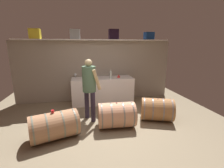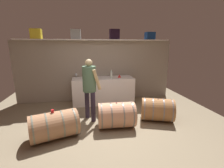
{
  "view_description": "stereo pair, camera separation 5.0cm",
  "coord_description": "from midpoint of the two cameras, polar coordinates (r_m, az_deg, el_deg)",
  "views": [
    {
      "loc": [
        -0.47,
        -3.09,
        1.87
      ],
      "look_at": [
        0.2,
        0.4,
        1.01
      ],
      "focal_mm": 25.71,
      "sensor_mm": 36.0,
      "label": 1
    },
    {
      "loc": [
        -0.42,
        -3.1,
        1.87
      ],
      "look_at": [
        0.2,
        0.4,
        1.01
      ],
      "focal_mm": 25.71,
      "sensor_mm": 36.0,
      "label": 2
    }
  ],
  "objects": [
    {
      "name": "toolcase_black",
      "position": [
        5.43,
        0.3,
        17.24
      ],
      "size": [
        0.31,
        0.23,
        0.32
      ],
      "primitive_type": "cube",
      "rotation": [
        0.0,
        0.0,
        0.02
      ],
      "color": "black",
      "rests_on": "high_shelf_board"
    },
    {
      "name": "toolcase_yellow",
      "position": [
        5.49,
        -25.98,
        15.75
      ],
      "size": [
        0.31,
        0.26,
        0.3
      ],
      "primitive_type": "cube",
      "rotation": [
        0.0,
        0.0,
        0.03
      ],
      "color": "yellow",
      "rests_on": "high_shelf_board"
    },
    {
      "name": "wine_barrel_near",
      "position": [
        3.56,
        -20.16,
        -13.77
      ],
      "size": [
        1.06,
        0.81,
        0.57
      ],
      "rotation": [
        0.0,
        0.0,
        0.31
      ],
      "color": "#A5734F",
      "rests_on": "ground"
    },
    {
      "name": "wine_barrel_flank",
      "position": [
        4.27,
        15.42,
        -8.69
      ],
      "size": [
        0.93,
        0.79,
        0.58
      ],
      "rotation": [
        0.0,
        0.0,
        -0.34
      ],
      "color": "#A06A3D",
      "rests_on": "ground"
    },
    {
      "name": "wine_bottle_clear",
      "position": [
        5.06,
        -0.73,
        3.4
      ],
      "size": [
        0.07,
        0.07,
        0.28
      ],
      "color": "#B6C0B6",
      "rests_on": "work_cabinet"
    },
    {
      "name": "toolcase_grey",
      "position": [
        5.33,
        -13.28,
        16.83
      ],
      "size": [
        0.31,
        0.27,
        0.3
      ],
      "primitive_type": "cube",
      "rotation": [
        0.0,
        0.0,
        -0.05
      ],
      "color": "gray",
      "rests_on": "high_shelf_board"
    },
    {
      "name": "tasting_cup",
      "position": [
        3.44,
        -20.79,
        -9.11
      ],
      "size": [
        0.06,
        0.06,
        0.06
      ],
      "primitive_type": "cylinder",
      "color": "red",
      "rests_on": "wine_barrel_near"
    },
    {
      "name": "toolcase_navy",
      "position": [
        5.79,
        12.73,
        16.33
      ],
      "size": [
        0.3,
        0.26,
        0.25
      ],
      "primitive_type": "cube",
      "rotation": [
        0.0,
        0.0,
        0.04
      ],
      "color": "navy",
      "rests_on": "high_shelf_board"
    },
    {
      "name": "wine_barrel_far",
      "position": [
        3.79,
        1.23,
        -10.94
      ],
      "size": [
        0.86,
        0.62,
        0.6
      ],
      "rotation": [
        0.0,
        0.0,
        -0.04
      ],
      "color": "tan",
      "rests_on": "ground"
    },
    {
      "name": "high_shelf_board",
      "position": [
        5.34,
        -6.29,
        15.32
      ],
      "size": [
        4.83,
        0.4,
        0.03
      ],
      "primitive_type": "cube",
      "color": "silver",
      "rests_on": "back_wall_panel"
    },
    {
      "name": "wine_glass",
      "position": [
        5.39,
        -13.15,
        3.24
      ],
      "size": [
        0.08,
        0.08,
        0.14
      ],
      "color": "white",
      "rests_on": "work_cabinet"
    },
    {
      "name": "ground_plane",
      "position": [
        4.17,
        -3.63,
        -13.28
      ],
      "size": [
        6.45,
        7.94,
        0.02
      ],
      "primitive_type": "cube",
      "color": "#7F7058"
    },
    {
      "name": "winemaker_pouring",
      "position": [
        3.99,
        -8.41,
        0.15
      ],
      "size": [
        0.47,
        0.51,
        1.55
      ],
      "rotation": [
        0.0,
        0.0,
        -1.04
      ],
      "color": "#2F2638",
      "rests_on": "ground"
    },
    {
      "name": "work_cabinet",
      "position": [
        5.31,
        -3.64,
        -2.24
      ],
      "size": [
        1.97,
        0.67,
        0.85
      ],
      "primitive_type": "cube",
      "color": "white",
      "rests_on": "ground"
    },
    {
      "name": "back_wall_panel",
      "position": [
        5.55,
        -6.15,
        4.62
      ],
      "size": [
        5.25,
        0.1,
        2.02
      ],
      "primitive_type": "cube",
      "color": "gray",
      "rests_on": "ground"
    },
    {
      "name": "red_funnel",
      "position": [
        5.26,
        2.11,
        2.93
      ],
      "size": [
        0.11,
        0.11,
        0.1
      ],
      "primitive_type": "cone",
      "color": "red",
      "rests_on": "work_cabinet"
    }
  ]
}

